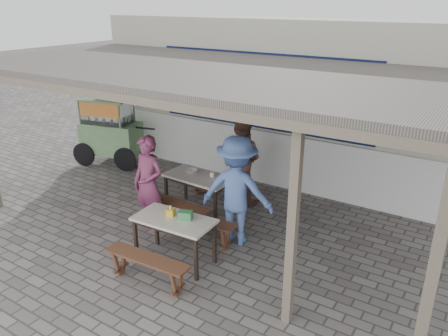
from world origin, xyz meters
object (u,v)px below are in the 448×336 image
at_px(bench_right_street, 147,264).
at_px(bench_right_wall, 199,224).
at_px(tissue_box, 171,212).
at_px(donation_box, 185,215).
at_px(patron_street_side, 149,184).
at_px(patron_right_table, 237,191).
at_px(vendor_cart, 110,129).
at_px(condiment_jar, 212,174).
at_px(table_left, 199,180).
at_px(bench_left_street, 177,208).
at_px(patron_wall_side, 241,160).
at_px(bench_left_wall, 220,185).
at_px(condiment_bowl, 192,171).
at_px(table_right, 174,224).

bearing_deg(bench_right_street, bench_right_wall, 90.00).
relative_size(tissue_box, donation_box, 0.56).
xyz_separation_m(patron_street_side, patron_right_table, (1.53, 0.44, 0.07)).
xyz_separation_m(bench_right_wall, vendor_cart, (-4.06, 1.92, 0.56)).
height_order(bench_right_street, condiment_jar, condiment_jar).
distance_m(table_left, condiment_jar, 0.28).
relative_size(table_left, bench_left_street, 0.94).
height_order(bench_right_wall, vendor_cart, vendor_cart).
relative_size(patron_right_table, condiment_jar, 20.56).
bearing_deg(donation_box, bench_left_street, 135.36).
height_order(vendor_cart, patron_street_side, patron_street_side).
distance_m(table_left, bench_left_street, 0.74).
bearing_deg(patron_street_side, patron_right_table, 18.75).
height_order(patron_wall_side, tissue_box, patron_wall_side).
bearing_deg(patron_right_table, patron_street_side, 1.47).
relative_size(bench_left_wall, vendor_cart, 0.73).
bearing_deg(donation_box, patron_right_table, 71.82).
xyz_separation_m(condiment_jar, condiment_bowl, (-0.47, -0.01, -0.02)).
bearing_deg(condiment_bowl, bench_right_wall, -48.94).
height_order(vendor_cart, patron_wall_side, patron_wall_side).
bearing_deg(table_right, bench_right_street, -90.00).
xyz_separation_m(bench_right_wall, patron_street_side, (-1.02, -0.07, 0.53)).
height_order(donation_box, condiment_jar, donation_box).
relative_size(bench_right_street, donation_box, 6.70).
height_order(vendor_cart, condiment_bowl, vendor_cart).
bearing_deg(table_left, patron_street_side, -107.59).
bearing_deg(patron_right_table, bench_right_wall, 21.16).
bearing_deg(tissue_box, bench_left_street, 124.38).
bearing_deg(patron_street_side, donation_box, -21.05).
xyz_separation_m(bench_left_wall, donation_box, (0.82, -2.19, 0.48)).
height_order(bench_right_street, patron_wall_side, patron_wall_side).
bearing_deg(table_left, table_right, -64.23).
bearing_deg(patron_wall_side, table_left, 61.81).
height_order(bench_right_street, donation_box, donation_box).
bearing_deg(table_right, condiment_bowl, 115.29).
xyz_separation_m(table_right, vendor_cart, (-4.10, 2.61, 0.23)).
distance_m(table_left, vendor_cart, 3.56).
bearing_deg(table_left, bench_left_street, -90.00).
distance_m(bench_left_wall, vendor_cart, 3.50).
bearing_deg(table_right, bench_right_wall, 90.00).
distance_m(table_right, bench_right_street, 0.76).
xyz_separation_m(bench_right_street, vendor_cart, (-4.14, 3.29, 0.56)).
distance_m(bench_right_street, vendor_cart, 5.32).
distance_m(bench_right_wall, patron_right_table, 0.88).
bearing_deg(tissue_box, bench_left_wall, 103.94).
xyz_separation_m(table_left, bench_right_wall, (0.65, -0.93, -0.34)).
height_order(table_right, patron_right_table, patron_right_table).
bearing_deg(bench_right_street, table_left, 104.38).
xyz_separation_m(table_right, condiment_jar, (-0.46, 1.71, 0.13)).
distance_m(tissue_box, condiment_bowl, 1.83).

